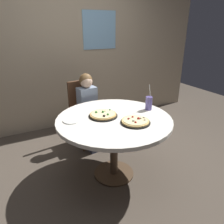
% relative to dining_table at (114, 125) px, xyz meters
% --- Properties ---
extents(ground_plane, '(8.00, 8.00, 0.00)m').
position_rel_dining_table_xyz_m(ground_plane, '(0.00, 0.00, -0.66)').
color(ground_plane, '#4C4238').
extents(wall_with_window, '(5.20, 0.14, 2.90)m').
position_rel_dining_table_xyz_m(wall_with_window, '(0.00, 1.70, 0.79)').
color(wall_with_window, tan).
rests_on(wall_with_window, ground_plane).
extents(dining_table, '(1.27, 1.27, 0.75)m').
position_rel_dining_table_xyz_m(dining_table, '(0.00, 0.00, 0.00)').
color(dining_table, silver).
rests_on(dining_table, ground_plane).
extents(chair_wooden, '(0.45, 0.45, 0.95)m').
position_rel_dining_table_xyz_m(chair_wooden, '(-0.01, 0.93, -0.13)').
color(chair_wooden, brown).
rests_on(chair_wooden, ground_plane).
extents(diner_child, '(0.30, 0.43, 1.08)m').
position_rel_dining_table_xyz_m(diner_child, '(0.01, 0.75, -0.17)').
color(diner_child, '#3F4766').
rests_on(diner_child, ground_plane).
extents(pizza_veggie, '(0.32, 0.32, 0.05)m').
position_rel_dining_table_xyz_m(pizza_veggie, '(-0.09, 0.09, 0.11)').
color(pizza_veggie, black).
rests_on(pizza_veggie, dining_table).
extents(pizza_cheese, '(0.31, 0.31, 0.05)m').
position_rel_dining_table_xyz_m(pizza_cheese, '(0.14, -0.22, 0.11)').
color(pizza_cheese, black).
rests_on(pizza_cheese, dining_table).
extents(soda_cup, '(0.08, 0.08, 0.31)m').
position_rel_dining_table_xyz_m(soda_cup, '(0.48, 0.03, 0.17)').
color(soda_cup, '#6659A5').
rests_on(soda_cup, dining_table).
extents(plate_small, '(0.18, 0.18, 0.01)m').
position_rel_dining_table_xyz_m(plate_small, '(-0.44, 0.13, 0.10)').
color(plate_small, white).
rests_on(plate_small, dining_table).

